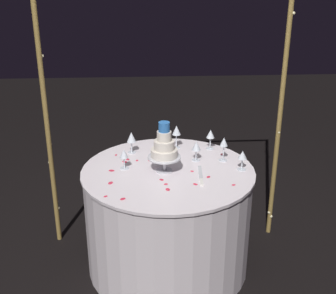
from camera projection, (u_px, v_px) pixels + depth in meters
name	position (u px, v px, depth m)	size (l,w,h in m)	color
ground_plane	(168.00, 263.00, 3.23)	(12.00, 12.00, 0.00)	black
decorative_arch	(165.00, 54.00, 3.01)	(1.77, 0.06, 2.34)	olive
main_table	(168.00, 218.00, 3.09)	(1.17, 1.17, 0.76)	white
tiered_cake	(164.00, 148.00, 2.86)	(0.22, 0.22, 0.35)	silver
wine_glass_0	(196.00, 147.00, 3.05)	(0.06, 0.06, 0.14)	silver
wine_glass_1	(224.00, 143.00, 3.04)	(0.06, 0.06, 0.17)	silver
wine_glass_2	(124.00, 155.00, 2.92)	(0.06, 0.06, 0.14)	silver
wine_glass_3	(131.00, 138.00, 3.17)	(0.07, 0.07, 0.16)	silver
wine_glass_4	(242.00, 156.00, 2.91)	(0.06, 0.06, 0.14)	silver
wine_glass_5	(176.00, 131.00, 3.25)	(0.06, 0.06, 0.18)	silver
wine_glass_6	(210.00, 135.00, 3.25)	(0.06, 0.06, 0.15)	silver
cake_knife	(201.00, 177.00, 2.84)	(0.04, 0.30, 0.01)	silver
rose_petal_0	(125.00, 162.00, 3.06)	(0.04, 0.03, 0.00)	#E02D47
rose_petal_1	(137.00, 160.00, 3.08)	(0.03, 0.02, 0.00)	#E02D47
rose_petal_2	(222.00, 154.00, 3.19)	(0.03, 0.02, 0.00)	#E02D47
rose_petal_3	(195.00, 184.00, 2.74)	(0.03, 0.02, 0.00)	#E02D47
rose_petal_4	(111.00, 171.00, 2.93)	(0.04, 0.03, 0.00)	#E02D47
rose_petal_5	(162.00, 180.00, 2.80)	(0.03, 0.02, 0.00)	#E02D47
rose_petal_6	(106.00, 196.00, 2.60)	(0.03, 0.02, 0.00)	#E02D47
rose_petal_7	(123.00, 199.00, 2.57)	(0.04, 0.02, 0.00)	#E02D47
rose_petal_8	(234.00, 185.00, 2.73)	(0.03, 0.02, 0.00)	#E02D47
rose_petal_9	(116.00, 155.00, 3.17)	(0.02, 0.02, 0.00)	#E02D47
rose_petal_10	(162.00, 142.00, 3.40)	(0.03, 0.02, 0.00)	#E02D47
rose_petal_11	(111.00, 183.00, 2.76)	(0.04, 0.03, 0.00)	#E02D47
rose_petal_12	(151.00, 160.00, 3.08)	(0.04, 0.03, 0.00)	#E02D47
rose_petal_13	(128.00, 159.00, 3.10)	(0.03, 0.02, 0.00)	#E02D47
rose_petal_14	(168.00, 189.00, 2.68)	(0.04, 0.03, 0.00)	#E02D47
rose_petal_15	(166.00, 184.00, 2.74)	(0.03, 0.02, 0.00)	#E02D47
rose_petal_16	(208.00, 177.00, 2.84)	(0.03, 0.02, 0.00)	#E02D47
rose_petal_17	(192.00, 171.00, 2.92)	(0.03, 0.02, 0.00)	#E02D47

